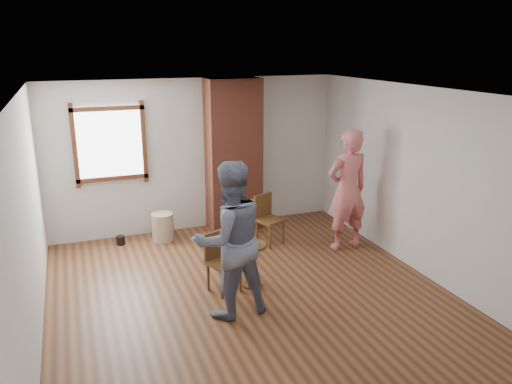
% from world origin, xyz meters
% --- Properties ---
extents(ground, '(5.50, 5.50, 0.00)m').
position_xyz_m(ground, '(0.00, 0.00, 0.00)').
color(ground, brown).
rests_on(ground, ground).
extents(room_shell, '(5.04, 5.52, 2.62)m').
position_xyz_m(room_shell, '(-0.06, 0.61, 1.81)').
color(room_shell, silver).
rests_on(room_shell, ground).
extents(brick_chimney, '(0.90, 0.50, 2.60)m').
position_xyz_m(brick_chimney, '(0.60, 2.50, 1.30)').
color(brick_chimney, '#9B4C37').
rests_on(brick_chimney, ground).
extents(stoneware_crock, '(0.37, 0.37, 0.46)m').
position_xyz_m(stoneware_crock, '(-0.70, 2.35, 0.23)').
color(stoneware_crock, '#C6B48F').
rests_on(stoneware_crock, ground).
extents(dark_pot, '(0.16, 0.16, 0.14)m').
position_xyz_m(dark_pot, '(-1.38, 2.40, 0.07)').
color(dark_pot, black).
rests_on(dark_pot, ground).
extents(dining_chair_left, '(0.48, 0.48, 0.79)m').
position_xyz_m(dining_chair_left, '(-0.30, 0.34, 0.45)').
color(dining_chair_left, brown).
rests_on(dining_chair_left, ground).
extents(dining_chair_right, '(0.50, 0.50, 0.81)m').
position_xyz_m(dining_chair_right, '(0.87, 1.63, 0.45)').
color(dining_chair_right, brown).
rests_on(dining_chair_right, ground).
extents(side_table, '(0.40, 0.40, 0.60)m').
position_xyz_m(side_table, '(0.12, 0.30, 0.40)').
color(side_table, brown).
rests_on(side_table, ground).
extents(cake_plate, '(0.18, 0.18, 0.01)m').
position_xyz_m(cake_plate, '(0.12, 0.30, 0.60)').
color(cake_plate, white).
rests_on(cake_plate, side_table).
extents(cake_slice, '(0.08, 0.07, 0.06)m').
position_xyz_m(cake_slice, '(0.13, 0.30, 0.64)').
color(cake_slice, white).
rests_on(cake_slice, cake_plate).
extents(man, '(1.00, 0.83, 1.89)m').
position_xyz_m(man, '(-0.37, -0.27, 0.95)').
color(man, '#141A39').
rests_on(man, ground).
extents(person_pink, '(0.72, 0.49, 1.92)m').
position_xyz_m(person_pink, '(1.96, 1.00, 0.96)').
color(person_pink, '#D96C6D').
rests_on(person_pink, ground).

